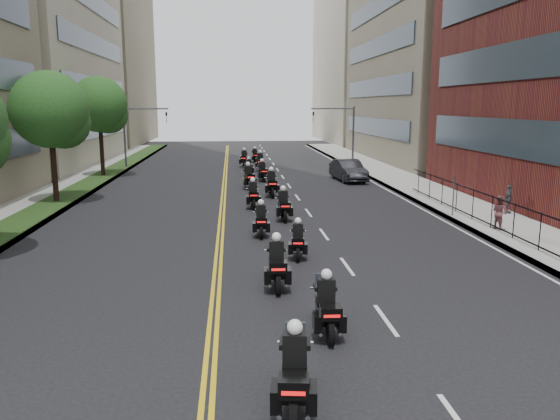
# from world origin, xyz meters

# --- Properties ---
(sidewalk_right) EXTENTS (4.00, 90.00, 0.15)m
(sidewalk_right) POSITION_xyz_m (12.00, 25.00, 0.07)
(sidewalk_right) COLOR gray
(sidewalk_right) RESTS_ON ground
(sidewalk_left) EXTENTS (4.00, 90.00, 0.15)m
(sidewalk_left) POSITION_xyz_m (-12.00, 25.00, 0.07)
(sidewalk_left) COLOR gray
(sidewalk_left) RESTS_ON ground
(grass_strip) EXTENTS (2.00, 90.00, 0.04)m
(grass_strip) POSITION_xyz_m (-11.20, 25.00, 0.17)
(grass_strip) COLOR #1B3D16
(grass_strip) RESTS_ON sidewalk_left
(building_right_tan) EXTENTS (15.11, 28.00, 30.00)m
(building_right_tan) POSITION_xyz_m (21.48, 48.00, 15.00)
(building_right_tan) COLOR #7B735A
(building_right_tan) RESTS_ON ground
(building_right_far) EXTENTS (15.00, 28.00, 26.00)m
(building_right_far) POSITION_xyz_m (21.50, 78.00, 13.00)
(building_right_far) COLOR #ACA18B
(building_right_far) RESTS_ON ground
(building_left_far) EXTENTS (16.00, 28.00, 26.00)m
(building_left_far) POSITION_xyz_m (-22.00, 78.00, 13.00)
(building_left_far) COLOR #7B735A
(building_left_far) RESTS_ON ground
(iron_fence) EXTENTS (0.05, 28.00, 1.50)m
(iron_fence) POSITION_xyz_m (11.00, 12.00, 0.90)
(iron_fence) COLOR black
(iron_fence) RESTS_ON sidewalk_right
(street_trees) EXTENTS (4.40, 38.40, 7.98)m
(street_trees) POSITION_xyz_m (-11.05, 18.61, 5.13)
(street_trees) COLOR black
(street_trees) RESTS_ON ground
(traffic_signal_right) EXTENTS (4.09, 0.20, 5.60)m
(traffic_signal_right) POSITION_xyz_m (9.54, 42.00, 3.70)
(traffic_signal_right) COLOR #3F3F44
(traffic_signal_right) RESTS_ON ground
(traffic_signal_left) EXTENTS (4.09, 0.20, 5.60)m
(traffic_signal_left) POSITION_xyz_m (-9.54, 42.00, 3.70)
(traffic_signal_left) COLOR #3F3F44
(traffic_signal_left) RESTS_ON ground
(motorcycle_0) EXTENTS (0.72, 2.38, 1.76)m
(motorcycle_0) POSITION_xyz_m (0.23, 0.84, 0.70)
(motorcycle_0) COLOR black
(motorcycle_0) RESTS_ON ground
(motorcycle_1) EXTENTS (0.53, 2.26, 1.67)m
(motorcycle_1) POSITION_xyz_m (1.45, 4.28, 0.66)
(motorcycle_1) COLOR black
(motorcycle_1) RESTS_ON ground
(motorcycle_2) EXTENTS (0.56, 2.39, 1.77)m
(motorcycle_2) POSITION_xyz_m (0.48, 7.98, 0.70)
(motorcycle_2) COLOR black
(motorcycle_2) RESTS_ON ground
(motorcycle_3) EXTENTS (0.60, 2.06, 1.52)m
(motorcycle_3) POSITION_xyz_m (1.58, 11.39, 0.60)
(motorcycle_3) COLOR black
(motorcycle_3) RESTS_ON ground
(motorcycle_4) EXTENTS (0.51, 2.19, 1.62)m
(motorcycle_4) POSITION_xyz_m (0.37, 15.04, 0.64)
(motorcycle_4) COLOR black
(motorcycle_4) RESTS_ON ground
(motorcycle_5) EXTENTS (0.54, 2.35, 1.74)m
(motorcycle_5) POSITION_xyz_m (1.68, 18.33, 0.69)
(motorcycle_5) COLOR black
(motorcycle_5) RESTS_ON ground
(motorcycle_6) EXTENTS (0.54, 2.33, 1.72)m
(motorcycle_6) POSITION_xyz_m (0.28, 21.77, 0.68)
(motorcycle_6) COLOR black
(motorcycle_6) RESTS_ON ground
(motorcycle_7) EXTENTS (0.58, 2.55, 1.88)m
(motorcycle_7) POSITION_xyz_m (1.61, 25.61, 0.74)
(motorcycle_7) COLOR black
(motorcycle_7) RESTS_ON ground
(motorcycle_8) EXTENTS (0.74, 2.50, 1.85)m
(motorcycle_8) POSITION_xyz_m (0.26, 29.04, 0.73)
(motorcycle_8) COLOR black
(motorcycle_8) RESTS_ON ground
(motorcycle_9) EXTENTS (0.66, 2.31, 1.71)m
(motorcycle_9) POSITION_xyz_m (1.42, 32.72, 0.67)
(motorcycle_9) COLOR black
(motorcycle_9) RESTS_ON ground
(motorcycle_10) EXTENTS (0.52, 2.09, 1.54)m
(motorcycle_10) POSITION_xyz_m (0.52, 36.29, 0.61)
(motorcycle_10) COLOR black
(motorcycle_10) RESTS_ON ground
(motorcycle_11) EXTENTS (0.58, 2.48, 1.83)m
(motorcycle_11) POSITION_xyz_m (1.61, 39.22, 0.72)
(motorcycle_11) COLOR black
(motorcycle_11) RESTS_ON ground
(motorcycle_12) EXTENTS (0.66, 2.42, 1.78)m
(motorcycle_12) POSITION_xyz_m (0.27, 42.71, 0.70)
(motorcycle_12) COLOR black
(motorcycle_12) RESTS_ON ground
(motorcycle_13) EXTENTS (0.57, 2.18, 1.61)m
(motorcycle_13) POSITION_xyz_m (1.46, 46.46, 0.63)
(motorcycle_13) COLOR black
(motorcycle_13) RESTS_ON ground
(parked_sedan) EXTENTS (2.23, 5.07, 1.62)m
(parked_sedan) POSITION_xyz_m (8.00, 32.26, 0.81)
(parked_sedan) COLOR black
(parked_sedan) RESTS_ON ground
(pedestrian_b) EXTENTS (0.81, 0.91, 1.56)m
(pedestrian_b) POSITION_xyz_m (11.24, 14.73, 0.93)
(pedestrian_b) COLOR brown
(pedestrian_b) RESTS_ON sidewalk_right
(pedestrian_c) EXTENTS (0.72, 0.94, 1.49)m
(pedestrian_c) POSITION_xyz_m (13.50, 18.26, 0.90)
(pedestrian_c) COLOR #45464D
(pedestrian_c) RESTS_ON sidewalk_right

